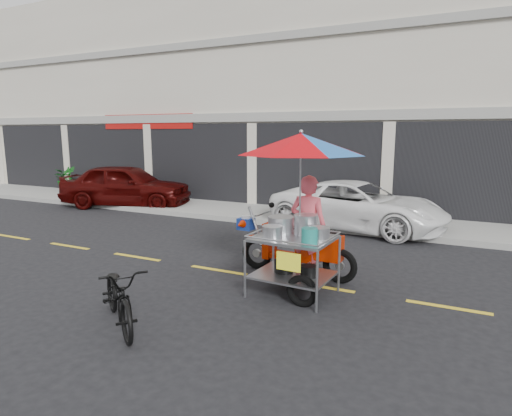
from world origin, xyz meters
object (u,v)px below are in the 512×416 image
at_px(near_bicycle, 119,295).
at_px(food_vendor_rig, 301,190).
at_px(white_pickup, 358,206).
at_px(maroon_sedan, 126,185).

relative_size(near_bicycle, food_vendor_rig, 0.64).
bearing_deg(white_pickup, near_bicycle, 176.74).
distance_m(maroon_sedan, near_bicycle, 9.87).
distance_m(white_pickup, food_vendor_rig, 4.96).
height_order(white_pickup, food_vendor_rig, food_vendor_rig).
height_order(maroon_sedan, food_vendor_rig, food_vendor_rig).
relative_size(maroon_sedan, white_pickup, 0.95).
xyz_separation_m(maroon_sedan, near_bicycle, (6.60, -7.33, -0.32)).
bearing_deg(white_pickup, maroon_sedan, 98.44).
xyz_separation_m(maroon_sedan, white_pickup, (8.12, 0.00, -0.11)).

